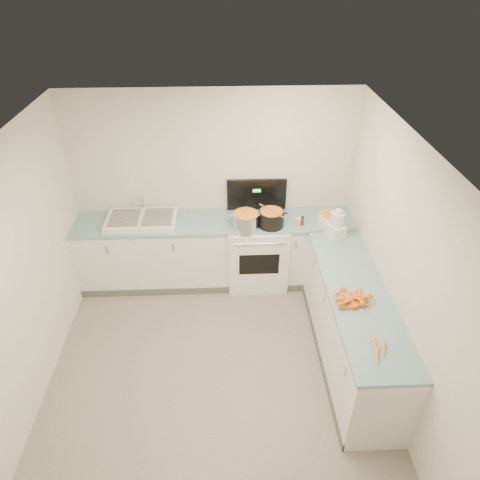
{
  "coord_description": "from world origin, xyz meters",
  "views": [
    {
      "loc": [
        0.13,
        -2.86,
        3.78
      ],
      "look_at": [
        0.3,
        1.1,
        1.05
      ],
      "focal_mm": 32.0,
      "sensor_mm": 36.0,
      "label": 1
    }
  ],
  "objects_px": {
    "black_pot": "(271,219)",
    "food_processor": "(336,225)",
    "stove": "(257,250)",
    "sink": "(142,220)",
    "spice_jar": "(299,222)",
    "steel_pot": "(246,222)",
    "extract_bottle": "(302,221)",
    "mixing_bowl": "(329,218)"
  },
  "relations": [
    {
      "from": "sink",
      "to": "mixing_bowl",
      "type": "distance_m",
      "value": 2.32
    },
    {
      "from": "spice_jar",
      "to": "food_processor",
      "type": "bearing_deg",
      "value": -31.29
    },
    {
      "from": "black_pot",
      "to": "food_processor",
      "type": "bearing_deg",
      "value": -19.29
    },
    {
      "from": "mixing_bowl",
      "to": "spice_jar",
      "type": "xyz_separation_m",
      "value": [
        -0.38,
        -0.06,
        -0.01
      ]
    },
    {
      "from": "spice_jar",
      "to": "steel_pot",
      "type": "bearing_deg",
      "value": -177.41
    },
    {
      "from": "stove",
      "to": "steel_pot",
      "type": "bearing_deg",
      "value": -133.27
    },
    {
      "from": "spice_jar",
      "to": "stove",
      "type": "bearing_deg",
      "value": 163.64
    },
    {
      "from": "sink",
      "to": "spice_jar",
      "type": "xyz_separation_m",
      "value": [
        1.94,
        -0.16,
        0.01
      ]
    },
    {
      "from": "mixing_bowl",
      "to": "spice_jar",
      "type": "relative_size",
      "value": 2.76
    },
    {
      "from": "stove",
      "to": "steel_pot",
      "type": "relative_size",
      "value": 4.33
    },
    {
      "from": "steel_pot",
      "to": "food_processor",
      "type": "xyz_separation_m",
      "value": [
        1.05,
        -0.21,
        0.06
      ]
    },
    {
      "from": "mixing_bowl",
      "to": "extract_bottle",
      "type": "distance_m",
      "value": 0.34
    },
    {
      "from": "steel_pot",
      "to": "extract_bottle",
      "type": "bearing_deg",
      "value": 3.42
    },
    {
      "from": "spice_jar",
      "to": "black_pot",
      "type": "bearing_deg",
      "value": 177.28
    },
    {
      "from": "sink",
      "to": "food_processor",
      "type": "xyz_separation_m",
      "value": [
        2.34,
        -0.4,
        0.11
      ]
    },
    {
      "from": "extract_bottle",
      "to": "spice_jar",
      "type": "relative_size",
      "value": 1.16
    },
    {
      "from": "stove",
      "to": "sink",
      "type": "distance_m",
      "value": 1.54
    },
    {
      "from": "sink",
      "to": "mixing_bowl",
      "type": "relative_size",
      "value": 3.42
    },
    {
      "from": "mixing_bowl",
      "to": "spice_jar",
      "type": "distance_m",
      "value": 0.39
    },
    {
      "from": "food_processor",
      "to": "extract_bottle",
      "type": "bearing_deg",
      "value": 144.1
    },
    {
      "from": "black_pot",
      "to": "sink",
      "type": "bearing_deg",
      "value": 174.89
    },
    {
      "from": "sink",
      "to": "steel_pot",
      "type": "relative_size",
      "value": 2.74
    },
    {
      "from": "food_processor",
      "to": "mixing_bowl",
      "type": "bearing_deg",
      "value": 92.92
    },
    {
      "from": "steel_pot",
      "to": "stove",
      "type": "bearing_deg",
      "value": 46.73
    },
    {
      "from": "food_processor",
      "to": "black_pot",
      "type": "bearing_deg",
      "value": 160.71
    },
    {
      "from": "black_pot",
      "to": "extract_bottle",
      "type": "distance_m",
      "value": 0.39
    },
    {
      "from": "steel_pot",
      "to": "mixing_bowl",
      "type": "bearing_deg",
      "value": 4.93
    },
    {
      "from": "stove",
      "to": "mixing_bowl",
      "type": "distance_m",
      "value": 1.02
    },
    {
      "from": "sink",
      "to": "extract_bottle",
      "type": "height_order",
      "value": "sink"
    },
    {
      "from": "steel_pot",
      "to": "extract_bottle",
      "type": "height_order",
      "value": "steel_pot"
    },
    {
      "from": "stove",
      "to": "spice_jar",
      "type": "distance_m",
      "value": 0.72
    },
    {
      "from": "mixing_bowl",
      "to": "food_processor",
      "type": "relative_size",
      "value": 0.72
    },
    {
      "from": "sink",
      "to": "black_pot",
      "type": "bearing_deg",
      "value": -5.11
    },
    {
      "from": "stove",
      "to": "sink",
      "type": "height_order",
      "value": "stove"
    },
    {
      "from": "spice_jar",
      "to": "food_processor",
      "type": "distance_m",
      "value": 0.48
    },
    {
      "from": "steel_pot",
      "to": "extract_bottle",
      "type": "xyz_separation_m",
      "value": [
        0.7,
        0.04,
        -0.04
      ]
    },
    {
      "from": "black_pot",
      "to": "mixing_bowl",
      "type": "relative_size",
      "value": 1.24
    },
    {
      "from": "stove",
      "to": "extract_bottle",
      "type": "distance_m",
      "value": 0.76
    },
    {
      "from": "mixing_bowl",
      "to": "food_processor",
      "type": "xyz_separation_m",
      "value": [
        0.02,
        -0.3,
        0.09
      ]
    },
    {
      "from": "black_pot",
      "to": "mixing_bowl",
      "type": "distance_m",
      "value": 0.72
    },
    {
      "from": "stove",
      "to": "sink",
      "type": "bearing_deg",
      "value": 179.38
    },
    {
      "from": "extract_bottle",
      "to": "food_processor",
      "type": "distance_m",
      "value": 0.44
    }
  ]
}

